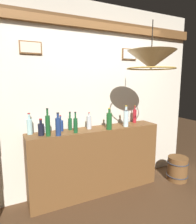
% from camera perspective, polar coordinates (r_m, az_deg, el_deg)
% --- Properties ---
extents(panelled_rear_partition, '(3.77, 0.15, 2.79)m').
position_cam_1_polar(panelled_rear_partition, '(3.01, -2.51, 4.96)').
color(panelled_rear_partition, beige).
rests_on(panelled_rear_partition, ground).
extents(bar_shelf_unit, '(1.98, 0.34, 0.99)m').
position_cam_1_polar(bar_shelf_unit, '(3.03, -0.43, -13.91)').
color(bar_shelf_unit, brown).
rests_on(bar_shelf_unit, ground).
extents(liquor_bottle_whiskey, '(0.07, 0.07, 0.28)m').
position_cam_1_polar(liquor_bottle_whiskey, '(2.69, -19.18, -3.84)').
color(liquor_bottle_whiskey, '#A1CDCA').
rests_on(liquor_bottle_whiskey, bar_shelf_unit).
extents(liquor_bottle_amaro, '(0.08, 0.08, 0.22)m').
position_cam_1_polar(liquor_bottle_amaro, '(2.60, -16.14, -4.73)').
color(liquor_bottle_amaro, black).
rests_on(liquor_bottle_amaro, bar_shelf_unit).
extents(liquor_bottle_bourbon, '(0.07, 0.07, 0.30)m').
position_cam_1_polar(liquor_bottle_bourbon, '(2.54, -11.43, -4.05)').
color(liquor_bottle_bourbon, navy).
rests_on(liquor_bottle_bourbon, bar_shelf_unit).
extents(liquor_bottle_vermouth, '(0.05, 0.05, 0.26)m').
position_cam_1_polar(liquor_bottle_vermouth, '(2.80, -8.07, -3.26)').
color(liquor_bottle_vermouth, '#174C27').
rests_on(liquor_bottle_vermouth, bar_shelf_unit).
extents(liquor_bottle_tequila, '(0.06, 0.06, 0.35)m').
position_cam_1_polar(liquor_bottle_tequila, '(2.54, -14.31, -3.71)').
color(liquor_bottle_tequila, '#174D21').
rests_on(liquor_bottle_tequila, bar_shelf_unit).
extents(liquor_bottle_port, '(0.06, 0.06, 0.29)m').
position_cam_1_polar(liquor_bottle_port, '(3.29, 10.53, -1.09)').
color(liquor_bottle_port, '#A41E25').
rests_on(liquor_bottle_port, bar_shelf_unit).
extents(liquor_bottle_rum, '(0.08, 0.08, 0.32)m').
position_cam_1_polar(liquor_bottle_rum, '(3.00, 8.08, -1.73)').
color(liquor_bottle_rum, silver).
rests_on(liquor_bottle_rum, bar_shelf_unit).
extents(liquor_bottle_rye, '(0.07, 0.07, 0.24)m').
position_cam_1_polar(liquor_bottle_rye, '(2.83, -2.60, -2.98)').
color(liquor_bottle_rye, '#B4BABF').
rests_on(liquor_bottle_rye, bar_shelf_unit).
extents(liquor_bottle_sherry, '(0.08, 0.08, 0.31)m').
position_cam_1_polar(liquor_bottle_sherry, '(2.80, 3.23, -2.55)').
color(liquor_bottle_sherry, '#1B5223').
rests_on(liquor_bottle_sherry, bar_shelf_unit).
extents(liquor_bottle_brandy, '(0.08, 0.08, 0.22)m').
position_cam_1_polar(liquor_bottle_brandy, '(2.77, -10.77, -3.80)').
color(liquor_bottle_brandy, navy).
rests_on(liquor_bottle_brandy, bar_shelf_unit).
extents(liquor_bottle_scotch, '(0.06, 0.06, 0.28)m').
position_cam_1_polar(liquor_bottle_scotch, '(2.63, -6.51, -3.74)').
color(liquor_bottle_scotch, '#184B25').
rests_on(liquor_bottle_scotch, bar_shelf_unit).
extents(glass_tumbler_rocks, '(0.07, 0.07, 0.10)m').
position_cam_1_polar(glass_tumbler_rocks, '(2.74, -14.95, -4.70)').
color(glass_tumbler_rocks, silver).
rests_on(glass_tumbler_rocks, bar_shelf_unit).
extents(pendant_lamp, '(0.57, 0.57, 0.55)m').
position_cam_1_polar(pendant_lamp, '(2.45, 15.13, 14.19)').
color(pendant_lamp, beige).
extents(wooden_barrel, '(0.35, 0.35, 0.40)m').
position_cam_1_polar(wooden_barrel, '(3.73, 21.97, -14.90)').
color(wooden_barrel, brown).
rests_on(wooden_barrel, ground).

